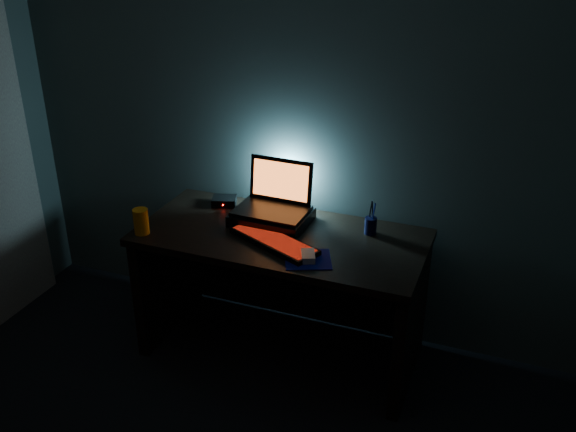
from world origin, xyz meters
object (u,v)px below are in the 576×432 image
object	(u,v)px
mouse	(308,256)
juice_glass	(141,221)
router	(224,201)
keyboard	(274,241)
laptop	(275,198)
pen_cup	(371,226)

from	to	relation	value
mouse	juice_glass	bearing A→B (deg)	160.60
juice_glass	router	bearing A→B (deg)	62.76
keyboard	mouse	xyz separation A→B (m)	(0.21, -0.09, 0.00)
laptop	router	world-z (taller)	laptop
pen_cup	juice_glass	bearing A→B (deg)	-159.16
keyboard	pen_cup	size ratio (longest dim) A/B	5.83
pen_cup	router	world-z (taller)	pen_cup
mouse	laptop	bearing A→B (deg)	108.71
router	pen_cup	bearing A→B (deg)	-21.72
mouse	router	size ratio (longest dim) A/B	0.66
laptop	pen_cup	distance (m)	0.53
juice_glass	router	distance (m)	0.53
laptop	router	size ratio (longest dim) A/B	2.41
mouse	juice_glass	xyz separation A→B (m)	(-0.90, -0.05, 0.05)
mouse	router	world-z (taller)	router
keyboard	mouse	bearing A→B (deg)	1.34
laptop	juice_glass	size ratio (longest dim) A/B	2.85
pen_cup	router	size ratio (longest dim) A/B	0.56
mouse	router	xyz separation A→B (m)	(-0.66, 0.43, 0.00)
keyboard	router	distance (m)	0.55
laptop	keyboard	size ratio (longest dim) A/B	0.74
keyboard	juice_glass	xyz separation A→B (m)	(-0.69, -0.14, 0.05)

